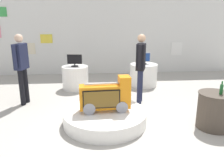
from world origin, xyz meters
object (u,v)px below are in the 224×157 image
tv_on_left_rear (144,58)px  bottle_on_side_table (221,89)px  shopper_browsing_rear (21,64)px  display_pedestal_left_rear (143,75)px  shopper_browsing_near_truck (141,63)px  novelty_firetruck_tv (106,97)px  display_pedestal_center_rear (75,78)px  side_table_round (214,110)px  tv_on_center_rear (75,60)px  main_display_pedestal (105,117)px

tv_on_left_rear → bottle_on_side_table: size_ratio=1.66×
tv_on_left_rear → shopper_browsing_rear: 3.64m
display_pedestal_left_rear → shopper_browsing_near_truck: (-0.44, -1.51, 0.67)m
display_pedestal_left_rear → bottle_on_side_table: 3.20m
novelty_firetruck_tv → display_pedestal_center_rear: novelty_firetruck_tv is taller
tv_on_left_rear → shopper_browsing_near_truck: (-0.44, -1.51, 0.12)m
side_table_round → shopper_browsing_near_truck: bearing=127.8°
display_pedestal_center_rear → side_table_round: side_table_round is taller
tv_on_center_rear → display_pedestal_left_rear: bearing=4.8°
display_pedestal_left_rear → shopper_browsing_rear: shopper_browsing_rear is taller
novelty_firetruck_tv → display_pedestal_center_rear: size_ratio=1.28×
main_display_pedestal → bottle_on_side_table: bearing=-11.3°
main_display_pedestal → display_pedestal_center_rear: size_ratio=2.12×
display_pedestal_left_rear → display_pedestal_center_rear: bearing=-175.3°
tv_on_center_rear → novelty_firetruck_tv: bearing=-71.7°
side_table_round → shopper_browsing_rear: (-4.09, 1.64, 0.66)m
main_display_pedestal → side_table_round: 2.16m
display_pedestal_left_rear → display_pedestal_center_rear: same height
novelty_firetruck_tv → side_table_round: (2.10, -0.36, -0.20)m
display_pedestal_left_rear → display_pedestal_center_rear: (-2.19, -0.18, 0.00)m
display_pedestal_center_rear → shopper_browsing_rear: bearing=-135.1°
tv_on_left_rear → bottle_on_side_table: tv_on_left_rear is taller
display_pedestal_center_rear → shopper_browsing_rear: shopper_browsing_rear is taller
tv_on_center_rear → tv_on_left_rear: bearing=4.7°
side_table_round → novelty_firetruck_tv: bearing=170.2°
display_pedestal_center_rear → bottle_on_side_table: bottle_on_side_table is taller
main_display_pedestal → bottle_on_side_table: size_ratio=6.68×
display_pedestal_left_rear → shopper_browsing_near_truck: size_ratio=0.50×
tv_on_left_rear → display_pedestal_center_rear: size_ratio=0.53×
tv_on_left_rear → side_table_round: tv_on_left_rear is taller
main_display_pedestal → tv_on_left_rear: size_ratio=4.02×
display_pedestal_left_rear → shopper_browsing_near_truck: 1.71m
main_display_pedestal → display_pedestal_left_rear: display_pedestal_left_rear is taller
display_pedestal_left_rear → bottle_on_side_table: size_ratio=3.47×
tv_on_left_rear → novelty_firetruck_tv: bearing=-117.5°
display_pedestal_left_rear → shopper_browsing_rear: bearing=-158.0°
tv_on_center_rear → shopper_browsing_near_truck: (1.75, -1.33, 0.13)m
main_display_pedestal → display_pedestal_center_rear: 2.59m
side_table_round → bottle_on_side_table: bearing=-56.1°
novelty_firetruck_tv → shopper_browsing_near_truck: bearing=50.4°
display_pedestal_left_rear → shopper_browsing_rear: size_ratio=0.50×
tv_on_center_rear → shopper_browsing_rear: (-1.19, -1.18, 0.13)m
display_pedestal_left_rear → side_table_round: (0.72, -3.00, 0.01)m
display_pedestal_left_rear → side_table_round: side_table_round is taller
tv_on_left_rear → shopper_browsing_near_truck: bearing=-106.2°
main_display_pedestal → shopper_browsing_rear: shopper_browsing_rear is taller
display_pedestal_center_rear → side_table_round: size_ratio=1.12×
tv_on_center_rear → side_table_round: (2.91, -2.82, -0.53)m
bottle_on_side_table → novelty_firetruck_tv: bearing=168.7°
main_display_pedestal → novelty_firetruck_tv: (0.02, -0.01, 0.43)m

